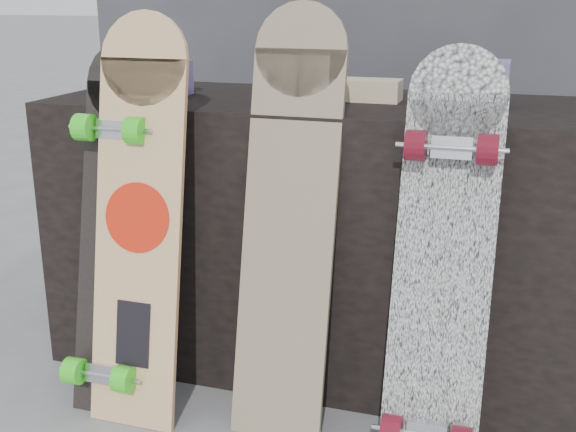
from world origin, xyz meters
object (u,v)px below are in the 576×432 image
(longboard_cascadia, at_px, (443,261))
(skateboard_dark, at_px, (116,226))
(vendor_table, at_px, (328,234))
(longboard_celtic, at_px, (290,210))
(longboard_geisha, at_px, (139,212))

(longboard_cascadia, relative_size, skateboard_dark, 1.01)
(longboard_cascadia, xyz_separation_m, skateboard_dark, (-0.85, 0.01, -0.00))
(vendor_table, distance_m, longboard_celtic, 0.38)
(longboard_geisha, bearing_deg, skateboard_dark, 166.97)
(vendor_table, relative_size, longboard_celtic, 1.48)
(longboard_celtic, xyz_separation_m, skateboard_dark, (-0.46, -0.06, -0.07))
(longboard_geisha, relative_size, longboard_celtic, 0.98)
(vendor_table, xyz_separation_m, skateboard_dark, (-0.48, -0.41, 0.10))
(vendor_table, height_order, longboard_celtic, longboard_celtic)
(skateboard_dark, bearing_deg, longboard_cascadia, -0.55)
(longboard_cascadia, distance_m, skateboard_dark, 0.85)
(longboard_geisha, height_order, longboard_cascadia, longboard_geisha)
(vendor_table, height_order, longboard_geisha, longboard_geisha)
(longboard_geisha, xyz_separation_m, longboard_cascadia, (0.77, 0.01, -0.05))
(longboard_celtic, distance_m, longboard_cascadia, 0.40)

